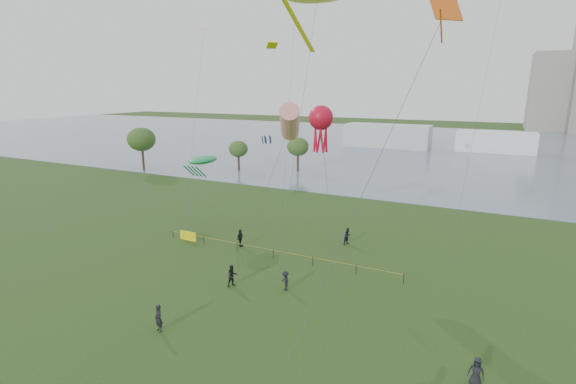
% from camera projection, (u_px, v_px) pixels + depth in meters
% --- Properties ---
extents(ground_plane, '(400.00, 400.00, 0.00)m').
position_uv_depth(ground_plane, '(212.00, 365.00, 23.88)').
color(ground_plane, '#1A3310').
extents(lake, '(400.00, 120.00, 0.08)m').
position_uv_depth(lake, '(436.00, 147.00, 111.06)').
color(lake, slate).
rests_on(lake, ground_plane).
extents(building_low, '(16.00, 18.00, 28.00)m').
position_uv_depth(building_low, '(554.00, 92.00, 153.34)').
color(building_low, gray).
rests_on(building_low, ground_plane).
extents(pavilion_left, '(22.00, 8.00, 6.00)m').
position_uv_depth(pavilion_left, '(387.00, 136.00, 111.08)').
color(pavilion_left, silver).
rests_on(pavilion_left, ground_plane).
extents(pavilion_right, '(18.00, 7.00, 5.00)m').
position_uv_depth(pavilion_right, '(495.00, 142.00, 102.76)').
color(pavilion_right, white).
rests_on(pavilion_right, ground_plane).
extents(trees, '(31.66, 16.99, 8.20)m').
position_uv_depth(trees, '(201.00, 143.00, 78.81)').
color(trees, '#382519').
rests_on(trees, ground_plane).
extents(fence, '(24.07, 0.07, 1.05)m').
position_uv_depth(fence, '(219.00, 242.00, 41.50)').
color(fence, black).
rests_on(fence, ground_plane).
extents(spectator_a, '(1.03, 1.10, 1.79)m').
position_uv_depth(spectator_a, '(232.00, 276.00, 33.19)').
color(spectator_a, black).
rests_on(spectator_a, ground_plane).
extents(spectator_b, '(1.16, 1.11, 1.58)m').
position_uv_depth(spectator_b, '(285.00, 281.00, 32.59)').
color(spectator_b, black).
rests_on(spectator_b, ground_plane).
extents(spectator_c, '(0.46, 1.07, 1.80)m').
position_uv_depth(spectator_c, '(240.00, 238.00, 41.58)').
color(spectator_c, black).
rests_on(spectator_c, ground_plane).
extents(spectator_d, '(0.87, 0.61, 1.69)m').
position_uv_depth(spectator_d, '(476.00, 372.00, 22.03)').
color(spectator_d, black).
rests_on(spectator_d, ground_plane).
extents(spectator_f, '(0.78, 0.64, 1.85)m').
position_uv_depth(spectator_f, '(159.00, 318.00, 27.01)').
color(spectator_f, black).
rests_on(spectator_f, ground_plane).
extents(spectator_g, '(1.00, 1.07, 1.76)m').
position_uv_depth(spectator_g, '(348.00, 236.00, 42.12)').
color(spectator_g, black).
rests_on(spectator_g, ground_plane).
extents(kite_windsock, '(5.03, 6.19, 14.24)m').
position_uv_depth(kite_windsock, '(290.00, 122.00, 38.85)').
color(kite_windsock, '#3F3F42').
extents(kite_creature, '(4.41, 10.80, 7.99)m').
position_uv_depth(kite_creature, '(203.00, 160.00, 46.83)').
color(kite_creature, '#3F3F42').
extents(kite_octopus, '(4.63, 5.96, 14.06)m').
position_uv_depth(kite_octopus, '(321.00, 119.00, 34.78)').
color(kite_octopus, '#3F3F42').
extents(kite_delta, '(6.58, 9.66, 19.89)m').
position_uv_depth(kite_delta, '(437.00, 25.00, 19.52)').
color(kite_delta, '#3F3F42').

